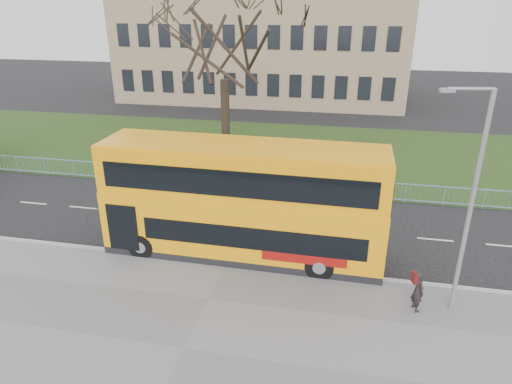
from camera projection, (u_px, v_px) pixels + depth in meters
ground at (235, 247)px, 20.59m from camera, size 120.00×120.00×0.00m
pavement at (184, 350)px, 14.47m from camera, size 80.00×10.50×0.12m
kerb at (226, 264)px, 19.16m from camera, size 80.00×0.20×0.14m
grass_verge at (281, 151)px, 33.48m from camera, size 80.00×15.40×0.08m
guard_railing at (262, 183)px, 26.33m from camera, size 40.00×0.12×1.10m
bare_tree at (224, 61)px, 27.48m from camera, size 9.53×9.53×13.62m
civic_building at (265, 32)px, 50.37m from camera, size 30.00×15.00×14.00m
yellow_bus at (243, 199)px, 19.00m from camera, size 11.78×3.00×4.92m
pedestrian at (418, 291)px, 15.96m from camera, size 0.56×0.67×1.58m
street_lamp at (469, 199)px, 14.62m from camera, size 1.65×0.43×7.84m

